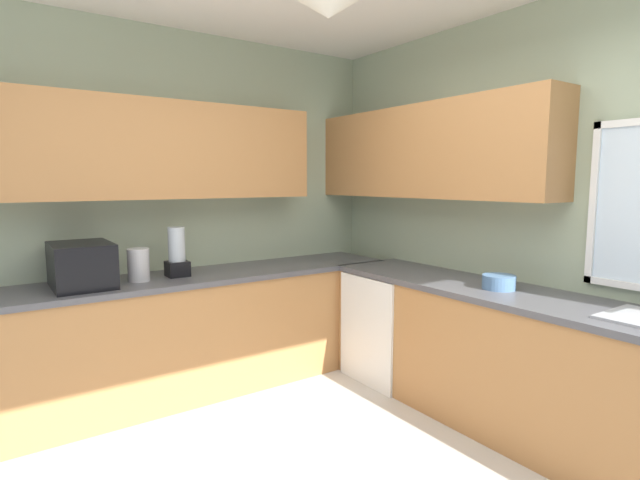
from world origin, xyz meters
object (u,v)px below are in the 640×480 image
Objects in this scene: dishwasher at (393,325)px; bowl at (499,282)px; blender_appliance at (177,254)px; microwave at (82,265)px; kettle at (139,265)px.

dishwasher is 4.08× the size of bowl.
blender_appliance reaches higher than bowl.
bowl is (1.59, 2.18, -0.10)m from microwave.
microwave reaches higher than bowl.
kettle is at bearing -85.87° from blender_appliance.
microwave reaches higher than kettle.
microwave is at bearing -93.24° from kettle.
microwave is 0.63m from blender_appliance.
blender_appliance is at bearing 94.13° from kettle.
blender_appliance is (-0.02, 0.28, 0.05)m from kettle.
dishwasher is 2.00m from kettle.
microwave is at bearing -107.05° from dishwasher.
dishwasher is 3.71× the size of kettle.
dishwasher is 2.33m from microwave.
kettle is (-0.64, -1.80, 0.58)m from dishwasher.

